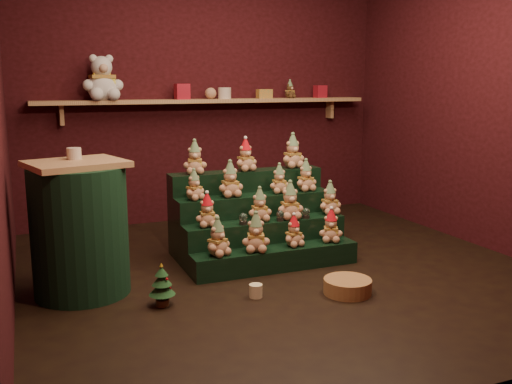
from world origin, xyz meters
name	(u,v)px	position (x,y,z in m)	size (l,w,h in m)	color
ground	(283,271)	(0.00, 0.00, 0.00)	(4.00, 4.00, 0.00)	black
back_wall	(204,91)	(0.00, 2.05, 1.40)	(4.00, 0.10, 2.80)	black
front_wall	(485,105)	(0.00, -2.05, 1.40)	(4.00, 0.10, 2.80)	black
right_wall	(492,93)	(2.05, 0.00, 1.40)	(0.10, 4.00, 2.80)	black
back_shelf	(210,101)	(0.00, 1.87, 1.29)	(3.60, 0.26, 0.24)	tan
riser_tier_front	(276,259)	(-0.04, 0.05, 0.09)	(1.40, 0.22, 0.18)	black
riser_tier_midfront	(265,241)	(-0.04, 0.27, 0.18)	(1.40, 0.22, 0.36)	black
riser_tier_midback	(255,225)	(-0.04, 0.49, 0.27)	(1.40, 0.22, 0.54)	black
riser_tier_back	(246,210)	(-0.04, 0.71, 0.36)	(1.40, 0.22, 0.72)	black
teddy_0	(218,237)	(-0.54, 0.04, 0.33)	(0.21, 0.19, 0.29)	tan
teddy_1	(256,232)	(-0.22, 0.03, 0.33)	(0.22, 0.20, 0.31)	tan
teddy_2	(294,231)	(0.12, 0.06, 0.31)	(0.18, 0.16, 0.25)	tan
teddy_3	(331,226)	(0.47, 0.06, 0.32)	(0.20, 0.18, 0.27)	tan
teddy_4	(207,210)	(-0.55, 0.26, 0.49)	(0.19, 0.17, 0.27)	tan
teddy_5	(260,205)	(-0.09, 0.28, 0.50)	(0.20, 0.18, 0.28)	tan
teddy_6	(290,200)	(0.18, 0.26, 0.52)	(0.22, 0.20, 0.31)	tan
teddy_7	(330,198)	(0.58, 0.28, 0.50)	(0.20, 0.18, 0.28)	tan
teddy_8	(194,185)	(-0.59, 0.48, 0.66)	(0.18, 0.16, 0.25)	tan
teddy_9	(230,179)	(-0.27, 0.49, 0.69)	(0.21, 0.19, 0.30)	tan
teddy_10	(279,179)	(0.19, 0.48, 0.67)	(0.18, 0.16, 0.25)	tan
teddy_11	(306,175)	(0.45, 0.49, 0.68)	(0.20, 0.18, 0.28)	tan
teddy_12	(195,157)	(-0.51, 0.71, 0.86)	(0.20, 0.18, 0.28)	tan
teddy_13	(246,155)	(-0.05, 0.70, 0.86)	(0.20, 0.18, 0.28)	tan
teddy_14	(293,151)	(0.42, 0.71, 0.87)	(0.22, 0.20, 0.31)	tan
snow_globe_a	(243,219)	(-0.26, 0.21, 0.41)	(0.07, 0.07, 0.10)	black
snow_globe_b	(280,216)	(0.07, 0.21, 0.41)	(0.07, 0.07, 0.09)	black
snow_globe_c	(306,213)	(0.31, 0.21, 0.41)	(0.07, 0.07, 0.09)	black
side_table	(80,229)	(-1.54, 0.10, 0.48)	(0.74, 0.67, 0.96)	tan
table_ornament	(74,153)	(-1.54, 0.20, 1.00)	(0.10, 0.10, 0.08)	beige
mini_christmas_tree	(162,285)	(-1.07, -0.35, 0.15)	(0.18, 0.18, 0.31)	#472F19
mug_left	(256,291)	(-0.42, -0.45, 0.05)	(0.09, 0.09, 0.09)	beige
mug_right	(358,285)	(0.32, -0.62, 0.05)	(0.09, 0.09, 0.09)	beige
wicker_basket	(348,286)	(0.22, -0.63, 0.05)	(0.35, 0.35, 0.11)	#A67743
white_bear	(102,72)	(-1.11, 1.84, 1.60)	(0.39, 0.36, 0.55)	silver
brown_bear	(290,89)	(0.93, 1.84, 1.42)	(0.14, 0.13, 0.20)	#482F18
gift_tin_red_a	(182,92)	(-0.30, 1.85, 1.40)	(0.14, 0.14, 0.16)	#AC1A2B
gift_tin_cream	(225,93)	(0.16, 1.85, 1.38)	(0.14, 0.14, 0.12)	beige
gift_tin_red_b	(320,92)	(1.32, 1.85, 1.39)	(0.12, 0.12, 0.14)	#AC1A2B
shelf_plush_ball	(211,93)	(0.01, 1.85, 1.38)	(0.12, 0.12, 0.12)	tan
scarf_gift_box	(264,94)	(0.62, 1.85, 1.37)	(0.16, 0.10, 0.10)	orange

